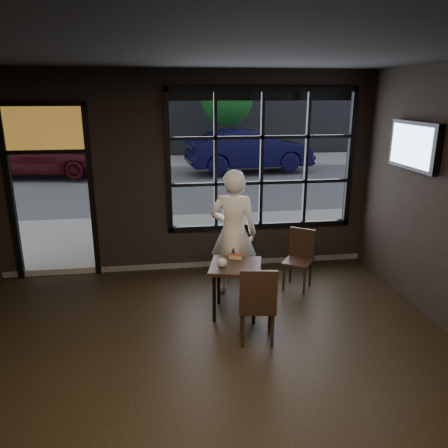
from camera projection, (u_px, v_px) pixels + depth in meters
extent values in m
cube|color=black|center=(215.00, 412.00, 4.09)|extent=(6.00, 7.00, 0.02)
cube|color=black|center=(212.00, 41.00, 3.15)|extent=(6.00, 7.00, 0.02)
cube|color=black|center=(262.00, 160.00, 7.04)|extent=(3.06, 0.12, 2.28)
cube|color=orange|center=(44.00, 128.00, 6.43)|extent=(1.20, 0.06, 0.70)
cube|color=#545456|center=(167.00, 141.00, 26.82)|extent=(60.00, 41.00, 0.04)
cube|color=#5B5956|center=(163.00, 3.00, 23.69)|extent=(28.00, 12.00, 15.00)
cube|color=black|center=(236.00, 289.00, 5.78)|extent=(0.79, 0.79, 0.71)
cube|color=black|center=(257.00, 303.00, 5.12)|extent=(0.48, 0.48, 0.98)
cube|color=black|center=(298.00, 260.00, 6.51)|extent=(0.54, 0.54, 0.90)
imported|color=silver|center=(233.00, 233.00, 6.25)|extent=(0.76, 0.58, 1.85)
imported|color=silver|center=(222.00, 263.00, 5.60)|extent=(0.12, 0.12, 0.10)
cube|color=black|center=(414.00, 146.00, 5.79)|extent=(0.12, 1.09, 0.64)
imported|color=black|center=(249.00, 150.00, 15.81)|extent=(4.70, 2.13, 1.50)
imported|color=#38090F|center=(40.00, 154.00, 14.82)|extent=(4.52, 2.35, 1.47)
cylinder|color=#332114|center=(102.00, 135.00, 17.82)|extent=(0.21, 0.21, 2.30)
sphere|color=#14501A|center=(98.00, 87.00, 17.27)|extent=(2.51, 2.51, 2.51)
cylinder|color=#332114|center=(227.00, 139.00, 18.12)|extent=(0.18, 0.18, 1.94)
sphere|color=#196C20|center=(227.00, 99.00, 17.66)|extent=(2.12, 2.12, 2.12)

